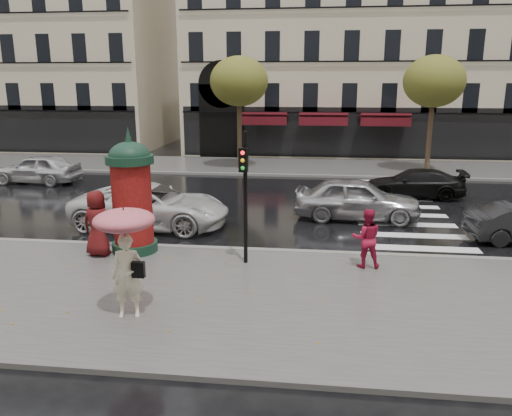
# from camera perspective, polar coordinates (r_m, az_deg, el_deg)

# --- Properties ---
(ground) EXTENTS (160.00, 160.00, 0.00)m
(ground) POSITION_cam_1_polar(r_m,az_deg,el_deg) (12.99, -5.01, -9.34)
(ground) COLOR black
(ground) RESTS_ON ground
(near_sidewalk) EXTENTS (90.00, 7.00, 0.12)m
(near_sidewalk) POSITION_cam_1_polar(r_m,az_deg,el_deg) (12.52, -5.48, -9.99)
(near_sidewalk) COLOR #474744
(near_sidewalk) RESTS_ON ground
(far_sidewalk) EXTENTS (90.00, 6.00, 0.12)m
(far_sidewalk) POSITION_cam_1_polar(r_m,az_deg,el_deg) (31.17, 2.06, 4.79)
(far_sidewalk) COLOR #474744
(far_sidewalk) RESTS_ON ground
(near_kerb) EXTENTS (90.00, 0.25, 0.14)m
(near_kerb) POSITION_cam_1_polar(r_m,az_deg,el_deg) (15.71, -2.80, -4.77)
(near_kerb) COLOR slate
(near_kerb) RESTS_ON ground
(far_kerb) EXTENTS (90.00, 0.25, 0.14)m
(far_kerb) POSITION_cam_1_polar(r_m,az_deg,el_deg) (28.22, 1.56, 3.81)
(far_kerb) COLOR slate
(far_kerb) RESTS_ON ground
(zebra_crossing) EXTENTS (3.60, 11.75, 0.01)m
(zebra_crossing) POSITION_cam_1_polar(r_m,az_deg,el_deg) (22.14, 15.64, 0.19)
(zebra_crossing) COLOR silver
(zebra_crossing) RESTS_ON ground
(bldg_far_left) EXTENTS (24.00, 14.00, 22.90)m
(bldg_far_left) POSITION_cam_1_polar(r_m,az_deg,el_deg) (48.70, -25.16, 20.22)
(bldg_far_left) COLOR #B7A88C
(bldg_far_left) RESTS_ON ground
(tree_far_left) EXTENTS (3.40, 3.40, 6.64)m
(tree_far_left) POSITION_cam_1_polar(r_m,az_deg,el_deg) (29.98, -1.94, 14.22)
(tree_far_left) COLOR #38281C
(tree_far_left) RESTS_ON ground
(tree_far_right) EXTENTS (3.40, 3.40, 6.64)m
(tree_far_right) POSITION_cam_1_polar(r_m,az_deg,el_deg) (30.34, 19.68, 13.43)
(tree_far_right) COLOR #38281C
(tree_far_right) RESTS_ON ground
(woman_umbrella) EXTENTS (1.31, 1.31, 2.52)m
(woman_umbrella) POSITION_cam_1_polar(r_m,az_deg,el_deg) (11.10, -14.66, -4.08)
(woman_umbrella) COLOR #EEE4C4
(woman_umbrella) RESTS_ON near_sidewalk
(woman_red) EXTENTS (0.85, 0.68, 1.68)m
(woman_red) POSITION_cam_1_polar(r_m,az_deg,el_deg) (14.22, 12.50, -3.39)
(woman_red) COLOR #A81436
(woman_red) RESTS_ON near_sidewalk
(man_burgundy) EXTENTS (1.06, 0.78, 1.99)m
(man_burgundy) POSITION_cam_1_polar(r_m,az_deg,el_deg) (15.50, -17.68, -1.67)
(man_burgundy) COLOR #521011
(man_burgundy) RESTS_ON near_sidewalk
(morris_column) EXTENTS (1.41, 1.41, 3.80)m
(morris_column) POSITION_cam_1_polar(r_m,az_deg,el_deg) (15.40, -14.01, 1.65)
(morris_column) COLOR #123021
(morris_column) RESTS_ON near_sidewalk
(traffic_light) EXTENTS (0.25, 0.36, 3.76)m
(traffic_light) POSITION_cam_1_polar(r_m,az_deg,el_deg) (13.79, -1.30, 2.59)
(traffic_light) COLOR black
(traffic_light) RESTS_ON near_sidewalk
(car_silver) EXTENTS (4.89, 2.23, 1.63)m
(car_silver) POSITION_cam_1_polar(r_m,az_deg,el_deg) (19.56, 11.48, 1.05)
(car_silver) COLOR #A5A5A9
(car_silver) RESTS_ON ground
(car_white) EXTENTS (5.77, 2.82, 1.58)m
(car_white) POSITION_cam_1_polar(r_m,az_deg,el_deg) (18.57, -11.94, 0.25)
(car_white) COLOR silver
(car_white) RESTS_ON ground
(car_black) EXTENTS (4.57, 2.07, 1.30)m
(car_black) POSITION_cam_1_polar(r_m,az_deg,el_deg) (24.03, 17.63, 2.70)
(car_black) COLOR black
(car_black) RESTS_ON ground
(car_far_silver) EXTENTS (4.55, 2.04, 1.52)m
(car_far_silver) POSITION_cam_1_polar(r_m,az_deg,el_deg) (28.51, -23.73, 4.12)
(car_far_silver) COLOR silver
(car_far_silver) RESTS_ON ground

